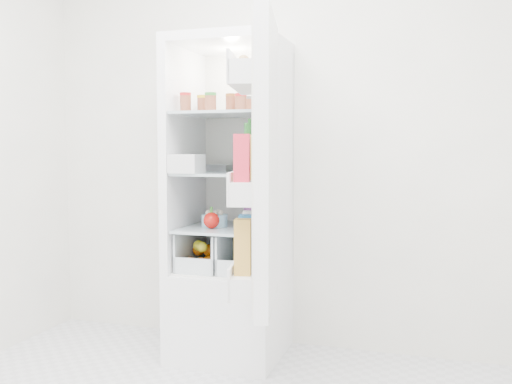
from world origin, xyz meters
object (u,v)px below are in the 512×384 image
(refrigerator, at_px, (233,239))
(red_cabbage, at_px, (259,210))
(mushroom_bowl, at_px, (214,221))
(fridge_door, at_px, (260,170))

(refrigerator, height_order, red_cabbage, refrigerator)
(red_cabbage, xyz_separation_m, mushroom_bowl, (-0.24, -0.10, -0.06))
(refrigerator, bearing_deg, red_cabbage, 6.60)
(fridge_door, bearing_deg, mushroom_bowl, 26.80)
(mushroom_bowl, distance_m, fridge_door, 0.77)
(refrigerator, xyz_separation_m, red_cabbage, (0.15, 0.02, 0.17))
(red_cabbage, distance_m, mushroom_bowl, 0.26)
(refrigerator, height_order, mushroom_bowl, refrigerator)
(refrigerator, distance_m, mushroom_bowl, 0.16)
(red_cabbage, bearing_deg, fridge_door, -72.11)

